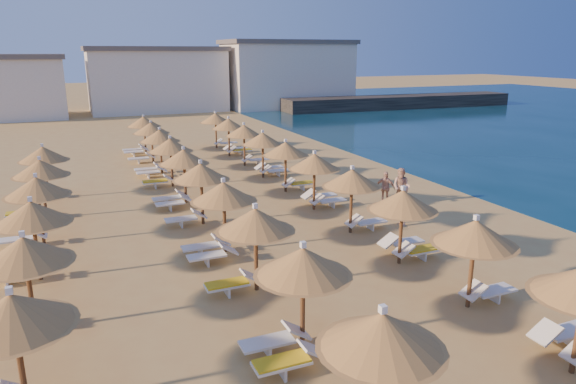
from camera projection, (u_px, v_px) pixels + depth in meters
name	position (u px, v px, depth m)	size (l,w,h in m)	color
ground	(328.00, 258.00, 17.44)	(220.00, 220.00, 0.00)	tan
jetty	(400.00, 102.00, 63.21)	(30.00, 4.00, 1.50)	black
hotel_blocks	(164.00, 79.00, 58.78)	(48.65, 10.22, 8.10)	white
parasol_row_east	(332.00, 170.00, 20.81)	(2.30, 38.13, 2.66)	brown
parasol_row_west	(211.00, 182.00, 18.92)	(2.30, 38.13, 2.66)	brown
parasol_row_inland	(32.00, 214.00, 15.26)	(2.30, 21.85, 2.66)	brown
loungers	(242.00, 228.00, 19.37)	(13.97, 36.38, 0.66)	white
beachgoer_a	(403.00, 205.00, 20.62)	(0.60, 0.39, 1.64)	tan
beachgoer_c	(385.00, 188.00, 23.48)	(0.89, 0.37, 1.52)	tan
beachgoer_b	(401.00, 187.00, 23.25)	(0.83, 0.65, 1.72)	tan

